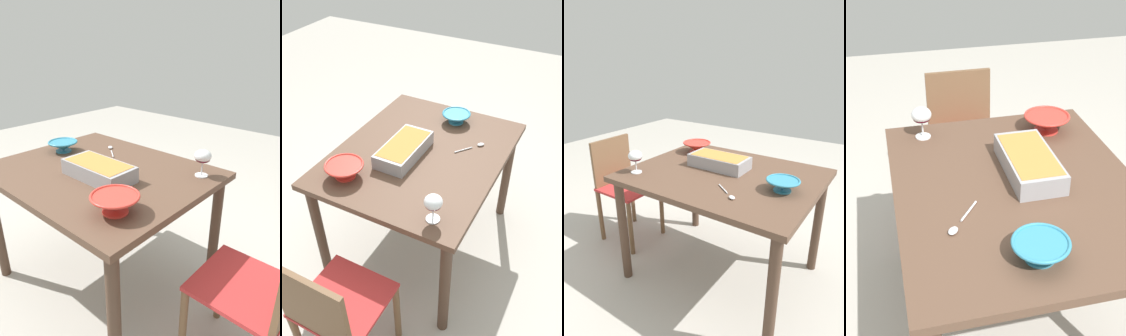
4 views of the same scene
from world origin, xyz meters
The scene contains 8 objects.
ground_plane centered at (0.00, 0.00, 0.00)m, with size 8.00×8.00×0.00m, color #B2ADA3.
dining_table centered at (0.00, 0.00, 0.67)m, with size 1.17×0.94×0.77m.
chair centered at (-0.93, -0.04, 0.47)m, with size 0.39×0.39×0.84m.
wine_glass centered at (-0.46, -0.30, 0.87)m, with size 0.09×0.09×0.15m.
casserole_dish centered at (-0.08, 0.07, 0.81)m, with size 0.39×0.19×0.08m.
mixing_bowl centered at (-0.39, 0.26, 0.81)m, with size 0.21×0.21×0.08m.
small_bowl centered at (0.40, -0.05, 0.81)m, with size 0.19×0.19×0.07m.
serving_spoon centered at (0.19, -0.27, 0.77)m, with size 0.17×0.14×0.01m.
Camera 2 is at (-1.60, -0.84, 2.05)m, focal length 40.26 mm.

